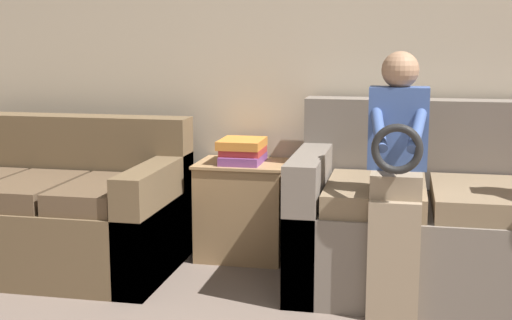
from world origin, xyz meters
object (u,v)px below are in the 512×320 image
at_px(couch_side, 47,213).
at_px(child_left_seated, 397,170).
at_px(book_stack, 243,151).
at_px(side_shelf, 243,208).
at_px(couch_main, 479,225).

distance_m(couch_side, child_left_seated, 1.99).
distance_m(child_left_seated, book_stack, 1.09).
height_order(couch_side, child_left_seated, child_left_seated).
xyz_separation_m(couch_side, side_shelf, (1.05, 0.36, -0.01)).
relative_size(child_left_seated, side_shelf, 2.15).
height_order(child_left_seated, book_stack, child_left_seated).
bearing_deg(book_stack, couch_side, -161.49).
bearing_deg(book_stack, couch_main, -11.05).
relative_size(child_left_seated, book_stack, 3.87).
distance_m(couch_side, side_shelf, 1.11).
height_order(couch_main, couch_side, couch_main).
bearing_deg(couch_side, side_shelf, 18.89).
xyz_separation_m(couch_main, couch_side, (-2.35, -0.10, -0.03)).
bearing_deg(couch_side, child_left_seated, -8.86).
xyz_separation_m(couch_main, side_shelf, (-1.30, 0.26, -0.04)).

